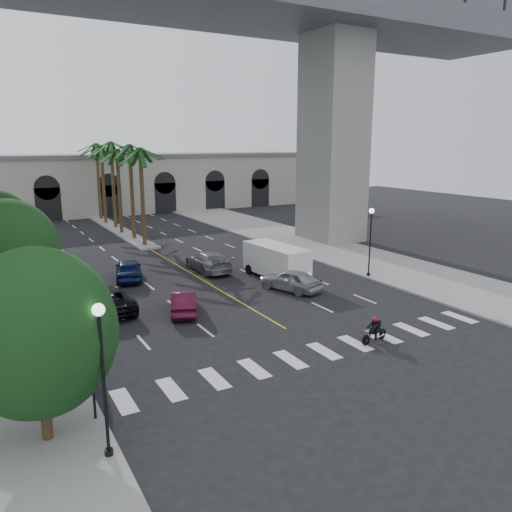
{
  "coord_description": "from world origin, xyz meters",
  "views": [
    {
      "loc": [
        -14.32,
        -19.96,
        10.13
      ],
      "look_at": [
        0.34,
        6.0,
        3.33
      ],
      "focal_mm": 35.0,
      "sensor_mm": 36.0,
      "label": 1
    }
  ],
  "objects_px": {
    "car_c": "(106,299)",
    "pedestrian_b": "(10,353)",
    "traffic_signal_far": "(71,325)",
    "lamp_post_left_far": "(31,248)",
    "car_d": "(208,261)",
    "traffic_signal_near": "(91,359)",
    "car_b": "(183,302)",
    "car_a": "(291,280)",
    "cargo_van": "(276,260)",
    "lamp_post_right": "(370,236)",
    "car_e": "(129,270)",
    "motorcycle_rider": "(375,330)",
    "lamp_post_left_near": "(103,368)"
  },
  "relations": [
    {
      "from": "car_c",
      "to": "pedestrian_b",
      "type": "bearing_deg",
      "value": 48.03
    },
    {
      "from": "traffic_signal_far",
      "to": "lamp_post_left_far",
      "type": "bearing_deg",
      "value": 90.4
    },
    {
      "from": "traffic_signal_far",
      "to": "car_d",
      "type": "distance_m",
      "value": 19.3
    },
    {
      "from": "traffic_signal_near",
      "to": "car_b",
      "type": "distance_m",
      "value": 12.4
    },
    {
      "from": "car_a",
      "to": "cargo_van",
      "type": "relative_size",
      "value": 0.74
    },
    {
      "from": "lamp_post_right",
      "to": "car_e",
      "type": "height_order",
      "value": "lamp_post_right"
    },
    {
      "from": "car_b",
      "to": "car_c",
      "type": "distance_m",
      "value": 4.79
    },
    {
      "from": "cargo_van",
      "to": "car_d",
      "type": "bearing_deg",
      "value": 124.29
    },
    {
      "from": "car_b",
      "to": "cargo_van",
      "type": "xyz_separation_m",
      "value": [
        9.06,
        3.94,
        0.72
      ]
    },
    {
      "from": "car_e",
      "to": "lamp_post_right",
      "type": "bearing_deg",
      "value": 166.95
    },
    {
      "from": "lamp_post_right",
      "to": "traffic_signal_far",
      "type": "distance_m",
      "value": 23.62
    },
    {
      "from": "car_c",
      "to": "car_e",
      "type": "relative_size",
      "value": 1.21
    },
    {
      "from": "lamp_post_left_far",
      "to": "car_b",
      "type": "distance_m",
      "value": 11.7
    },
    {
      "from": "pedestrian_b",
      "to": "traffic_signal_near",
      "type": "bearing_deg",
      "value": -47.01
    },
    {
      "from": "traffic_signal_far",
      "to": "cargo_van",
      "type": "bearing_deg",
      "value": 30.77
    },
    {
      "from": "lamp_post_right",
      "to": "car_e",
      "type": "distance_m",
      "value": 18.4
    },
    {
      "from": "traffic_signal_near",
      "to": "car_d",
      "type": "relative_size",
      "value": 0.66
    },
    {
      "from": "car_a",
      "to": "car_e",
      "type": "distance_m",
      "value": 12.37
    },
    {
      "from": "traffic_signal_near",
      "to": "cargo_van",
      "type": "height_order",
      "value": "traffic_signal_near"
    },
    {
      "from": "traffic_signal_near",
      "to": "car_c",
      "type": "relative_size",
      "value": 0.64
    },
    {
      "from": "lamp_post_left_far",
      "to": "lamp_post_right",
      "type": "relative_size",
      "value": 1.0
    },
    {
      "from": "traffic_signal_near",
      "to": "traffic_signal_far",
      "type": "distance_m",
      "value": 4.0
    },
    {
      "from": "traffic_signal_near",
      "to": "cargo_van",
      "type": "xyz_separation_m",
      "value": [
        16.4,
        13.76,
        -1.09
      ]
    },
    {
      "from": "motorcycle_rider",
      "to": "car_d",
      "type": "xyz_separation_m",
      "value": [
        -1.53,
        17.67,
        0.18
      ]
    },
    {
      "from": "traffic_signal_far",
      "to": "pedestrian_b",
      "type": "xyz_separation_m",
      "value": [
        -2.4,
        1.96,
        -1.52
      ]
    },
    {
      "from": "traffic_signal_near",
      "to": "car_d",
      "type": "xyz_separation_m",
      "value": [
        12.8,
        18.35,
        -1.71
      ]
    },
    {
      "from": "traffic_signal_near",
      "to": "motorcycle_rider",
      "type": "xyz_separation_m",
      "value": [
        14.33,
        0.68,
        -1.89
      ]
    },
    {
      "from": "lamp_post_left_near",
      "to": "motorcycle_rider",
      "type": "xyz_separation_m",
      "value": [
        14.43,
        3.18,
        -2.6
      ]
    },
    {
      "from": "car_b",
      "to": "cargo_van",
      "type": "distance_m",
      "value": 9.91
    },
    {
      "from": "motorcycle_rider",
      "to": "lamp_post_left_far",
      "type": "bearing_deg",
      "value": 118.13
    },
    {
      "from": "lamp_post_left_far",
      "to": "car_d",
      "type": "xyz_separation_m",
      "value": [
        12.9,
        -0.15,
        -2.42
      ]
    },
    {
      "from": "lamp_post_left_near",
      "to": "cargo_van",
      "type": "bearing_deg",
      "value": 44.59
    },
    {
      "from": "car_c",
      "to": "traffic_signal_far",
      "type": "bearing_deg",
      "value": 68.04
    },
    {
      "from": "lamp_post_left_far",
      "to": "pedestrian_b",
      "type": "relative_size",
      "value": 3.19
    },
    {
      "from": "pedestrian_b",
      "to": "motorcycle_rider",
      "type": "bearing_deg",
      "value": 3.52
    },
    {
      "from": "lamp_post_left_near",
      "to": "lamp_post_right",
      "type": "bearing_deg",
      "value": 29.69
    },
    {
      "from": "motorcycle_rider",
      "to": "car_a",
      "type": "height_order",
      "value": "car_a"
    },
    {
      "from": "car_a",
      "to": "car_d",
      "type": "height_order",
      "value": "car_d"
    },
    {
      "from": "lamp_post_left_near",
      "to": "car_c",
      "type": "distance_m",
      "value": 15.49
    },
    {
      "from": "traffic_signal_far",
      "to": "car_e",
      "type": "bearing_deg",
      "value": 66.41
    },
    {
      "from": "cargo_van",
      "to": "car_a",
      "type": "bearing_deg",
      "value": -107.42
    },
    {
      "from": "car_c",
      "to": "pedestrian_b",
      "type": "relative_size",
      "value": 3.4
    },
    {
      "from": "car_d",
      "to": "pedestrian_b",
      "type": "height_order",
      "value": "pedestrian_b"
    },
    {
      "from": "lamp_post_right",
      "to": "lamp_post_left_far",
      "type": "bearing_deg",
      "value": 160.67
    },
    {
      "from": "lamp_post_left_near",
      "to": "traffic_signal_near",
      "type": "relative_size",
      "value": 1.47
    },
    {
      "from": "lamp_post_right",
      "to": "car_e",
      "type": "relative_size",
      "value": 1.14
    },
    {
      "from": "lamp_post_right",
      "to": "pedestrian_b",
      "type": "relative_size",
      "value": 3.19
    },
    {
      "from": "traffic_signal_near",
      "to": "traffic_signal_far",
      "type": "height_order",
      "value": "same"
    },
    {
      "from": "traffic_signal_far",
      "to": "car_a",
      "type": "height_order",
      "value": "traffic_signal_far"
    },
    {
      "from": "car_c",
      "to": "car_d",
      "type": "xyz_separation_m",
      "value": [
        9.49,
        5.93,
        0.01
      ]
    }
  ]
}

